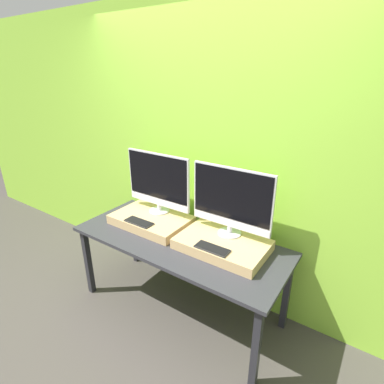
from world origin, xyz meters
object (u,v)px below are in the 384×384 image
Objects in this scene: monitor_left at (158,181)px; monitor_right at (231,200)px; keyboard_left at (139,222)px; keyboard_right at (212,248)px.

monitor_left is 0.73m from monitor_right.
monitor_right is (0.73, 0.27, 0.29)m from keyboard_left.
monitor_right is at bearing 0.00° from monitor_left.
keyboard_left is at bearing -90.00° from monitor_left.
monitor_left and monitor_right have the same top height.
monitor_right is at bearing 90.00° from keyboard_right.
monitor_left reaches higher than keyboard_left.
monitor_left is at bearing 180.00° from monitor_right.
monitor_left is 1.00× the size of monitor_right.
keyboard_right is (0.73, -0.27, -0.29)m from monitor_left.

